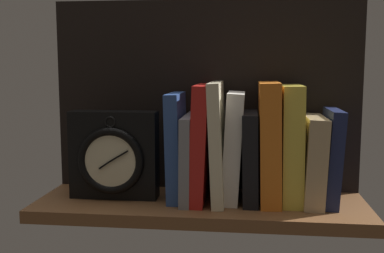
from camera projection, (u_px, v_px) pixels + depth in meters
ground_plane at (200, 207)px, 97.45cm from camera, size 67.60×22.38×2.50cm
back_panel at (205, 96)px, 105.02cm from camera, size 67.60×1.20×42.00cm
book_blue_modern at (176, 146)px, 98.00cm from camera, size 3.23×13.00×22.13cm
book_gray_chess at (189, 157)px, 97.97cm from camera, size 2.25×16.70×17.57cm
book_red_requiem at (203, 143)px, 97.22cm from camera, size 4.07×16.49×23.94cm
book_cream_twain at (218, 142)px, 96.83cm from camera, size 3.55×16.92×24.45cm
book_white_catcher at (233, 147)px, 96.59cm from camera, size 4.45×12.10×22.46cm
book_black_skeptic at (250, 157)px, 96.43cm from camera, size 3.43×14.03×18.36cm
book_orange_pandolfini at (269, 143)px, 95.59cm from camera, size 4.64×14.73×24.49cm
book_yellow_seinlanguage at (291, 144)px, 95.11cm from camera, size 4.37×12.77×23.86cm
book_tan_shortstories at (312, 160)px, 95.00cm from camera, size 4.53×14.70×17.77cm
book_navy_bierce at (331, 157)px, 94.49cm from camera, size 3.54×12.87×19.17cm
framed_clock at (113, 156)px, 98.25cm from camera, size 18.32×5.99×18.32cm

